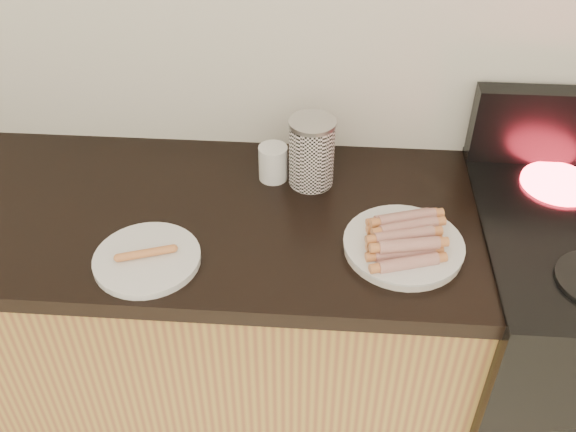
# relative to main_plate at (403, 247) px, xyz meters

# --- Properties ---
(wall_back) EXTENTS (4.00, 0.04, 2.60)m
(wall_back) POSITION_rel_main_plate_xyz_m (-0.21, 0.41, 0.39)
(wall_back) COLOR silver
(wall_back) RESTS_ON ground
(cabinet_base) EXTENTS (2.20, 0.59, 0.86)m
(cabinet_base) POSITION_rel_main_plate_xyz_m (-0.91, 0.10, -0.48)
(cabinet_base) COLOR olive
(cabinet_base) RESTS_ON floor
(counter_slab) EXTENTS (2.20, 0.62, 0.04)m
(counter_slab) POSITION_rel_main_plate_xyz_m (-0.91, 0.10, -0.03)
(counter_slab) COLOR black
(counter_slab) RESTS_ON cabinet_base
(burner_far_left) EXTENTS (0.18, 0.18, 0.01)m
(burner_far_left) POSITION_rel_main_plate_xyz_m (0.40, 0.26, 0.01)
(burner_far_left) COLOR #FF1E2D
(burner_far_left) RESTS_ON stove
(main_plate) EXTENTS (0.28, 0.28, 0.02)m
(main_plate) POSITION_rel_main_plate_xyz_m (0.00, 0.00, 0.00)
(main_plate) COLOR white
(main_plate) RESTS_ON counter_slab
(side_plate) EXTENTS (0.25, 0.25, 0.02)m
(side_plate) POSITION_rel_main_plate_xyz_m (-0.55, -0.08, -0.00)
(side_plate) COLOR silver
(side_plate) RESTS_ON counter_slab
(hotdog_pile) EXTENTS (0.13, 0.21, 0.05)m
(hotdog_pile) POSITION_rel_main_plate_xyz_m (0.00, 0.00, 0.03)
(hotdog_pile) COLOR maroon
(hotdog_pile) RESTS_ON main_plate
(plain_sausages) EXTENTS (0.12, 0.06, 0.02)m
(plain_sausages) POSITION_rel_main_plate_xyz_m (-0.55, -0.08, 0.02)
(plain_sausages) COLOR #BD814A
(plain_sausages) RESTS_ON side_plate
(canister) EXTENTS (0.11, 0.11, 0.18)m
(canister) POSITION_rel_main_plate_xyz_m (-0.21, 0.24, 0.08)
(canister) COLOR silver
(canister) RESTS_ON counter_slab
(mug) EXTENTS (0.09, 0.09, 0.09)m
(mug) POSITION_rel_main_plate_xyz_m (-0.31, 0.25, 0.04)
(mug) COLOR white
(mug) RESTS_ON counter_slab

